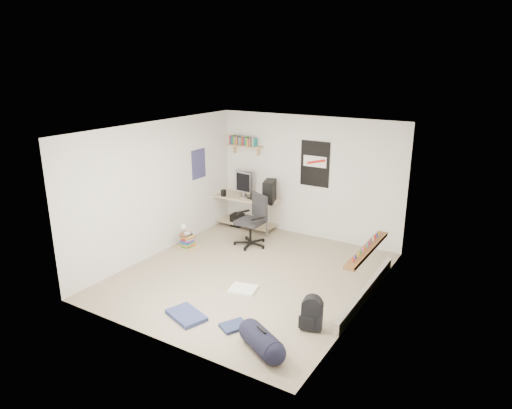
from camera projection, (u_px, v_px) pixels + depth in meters
The scene contains 26 objects.
floor at pixel (250, 275), 7.84m from camera, with size 4.00×4.50×0.01m, color gray.
ceiling at pixel (249, 129), 7.09m from camera, with size 4.00×4.50×0.01m, color white.
back_wall at pixel (308, 177), 9.30m from camera, with size 4.00×0.01×2.50m, color silver.
left_wall at pixel (158, 189), 8.46m from camera, with size 0.01×4.50×2.50m, color silver.
right_wall at pixel (369, 228), 6.47m from camera, with size 0.01×4.50×2.50m, color silver.
desk at pixel (246, 211), 10.03m from camera, with size 1.53×0.67×0.70m, color tan.
monitor_left at pixel (244, 188), 9.75m from camera, with size 0.40×0.10×0.44m, color #9A9A9F.
monitor_right at pixel (244, 187), 9.83m from camera, with size 0.42×0.11×0.46m, color #9FA0A4.
pc_tower at pixel (269, 192), 9.45m from camera, with size 0.21×0.45×0.47m, color black.
keyboard at pixel (256, 199), 9.72m from camera, with size 0.39×0.13×0.02m, color black.
speaker_left at pixel (224, 193), 9.88m from camera, with size 0.08×0.08×0.16m, color black.
speaker_right at pixel (252, 197), 9.64m from camera, with size 0.08×0.08×0.16m, color black.
office_chair at pixel (250, 222), 8.97m from camera, with size 0.68×0.68×1.04m, color black.
wall_shelf at pixel (245, 146), 9.77m from camera, with size 0.80×0.22×0.24m, color tan.
poster_back_wall at pixel (315, 164), 9.12m from camera, with size 0.62×0.03×0.92m, color black.
poster_left_wall at pixel (199, 164), 9.36m from camera, with size 0.02×0.42×0.60m, color navy.
window at pixel (373, 208), 6.68m from camera, with size 0.10×1.50×1.26m, color brown.
baseboard_heater at pixel (366, 291), 7.09m from camera, with size 0.08×2.50×0.18m, color #B7B2A8.
backpack at pixel (312, 316), 6.20m from camera, with size 0.29×0.23×0.38m, color black.
duffel_bag at pixel (262, 342), 5.72m from camera, with size 0.30×0.30×0.59m, color black.
tshirt at pixel (243, 289), 7.31m from camera, with size 0.42×0.35×0.04m, color white.
jeans_a at pixel (186, 315), 6.53m from camera, with size 0.58×0.37×0.06m, color navy.
jeans_b at pixel (234, 326), 6.28m from camera, with size 0.35×0.26×0.04m, color #222D4E.
book_stack at pixel (187, 240), 8.96m from camera, with size 0.44×0.36×0.30m, color brown.
desk_lamp at pixel (187, 230), 8.87m from camera, with size 0.13×0.22×0.22m, color silver.
subwoofer at pixel (237, 220), 10.16m from camera, with size 0.25×0.25×0.28m, color black.
Camera 1 is at (3.80, -6.02, 3.50)m, focal length 32.00 mm.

